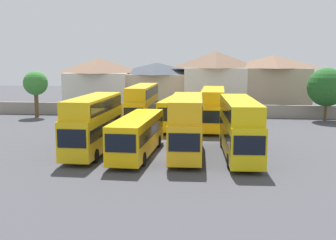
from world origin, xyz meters
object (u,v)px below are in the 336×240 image
(bus_2, at_px, (138,133))
(house_terrace_centre, at_px, (157,86))
(bus_1, at_px, (93,121))
(bus_3, at_px, (187,123))
(bus_4, at_px, (240,125))
(house_terrace_right, at_px, (216,81))
(tree_behind_wall, at_px, (327,87))
(bus_6, at_px, (176,111))
(bus_7, at_px, (213,106))
(bus_5, at_px, (142,104))
(house_terrace_far_right, at_px, (272,83))
(tree_left_of_lot, at_px, (36,84))
(house_terrace_left, at_px, (100,83))

(bus_2, height_order, house_terrace_centre, house_terrace_centre)
(bus_1, relative_size, bus_3, 1.01)
(bus_3, height_order, bus_4, bus_3)
(bus_4, relative_size, house_terrace_right, 1.22)
(house_terrace_right, height_order, tree_behind_wall, house_terrace_right)
(bus_2, distance_m, bus_6, 14.72)
(bus_3, distance_m, bus_7, 14.18)
(bus_5, bearing_deg, bus_1, -8.26)
(house_terrace_far_right, bearing_deg, tree_behind_wall, -60.32)
(tree_left_of_lot, bearing_deg, bus_5, -22.08)
(bus_1, bearing_deg, house_terrace_far_right, 149.10)
(bus_6, height_order, house_terrace_far_right, house_terrace_far_right)
(bus_2, distance_m, bus_7, 15.71)
(house_terrace_centre, xyz_separation_m, house_terrace_right, (9.53, -1.25, 0.93))
(house_terrace_far_right, distance_m, tree_left_of_lot, 35.65)
(bus_5, distance_m, house_terrace_far_right, 24.92)
(house_terrace_centre, bearing_deg, bus_6, -75.11)
(bus_1, height_order, house_terrace_centre, house_terrace_centre)
(bus_1, relative_size, bus_6, 0.92)
(tree_left_of_lot, bearing_deg, house_terrace_left, 61.93)
(house_terrace_centre, bearing_deg, bus_5, -87.44)
(bus_4, xyz_separation_m, tree_behind_wall, (12.52, 21.74, 1.77))
(bus_2, bearing_deg, bus_4, 95.50)
(bus_4, bearing_deg, house_terrace_far_right, 164.58)
(bus_1, relative_size, bus_4, 0.88)
(house_terrace_left, xyz_separation_m, tree_behind_wall, (33.57, -10.30, 0.21))
(bus_4, relative_size, house_terrace_left, 1.13)
(bus_5, xyz_separation_m, house_terrace_right, (8.71, 17.09, 1.97))
(tree_left_of_lot, bearing_deg, bus_7, -15.58)
(house_terrace_centre, bearing_deg, house_terrace_right, -7.45)
(bus_1, xyz_separation_m, house_terrace_far_right, (19.38, 31.76, 1.67))
(bus_7, relative_size, tree_left_of_lot, 1.70)
(bus_4, relative_size, tree_behind_wall, 1.72)
(bus_2, bearing_deg, tree_behind_wall, 138.43)
(bus_1, distance_m, bus_3, 8.12)
(bus_4, bearing_deg, house_terrace_left, -149.93)
(bus_3, relative_size, house_terrace_left, 0.99)
(bus_5, relative_size, bus_6, 1.01)
(tree_behind_wall, bearing_deg, bus_5, -161.85)
(bus_5, bearing_deg, house_terrace_left, -151.13)
(bus_4, height_order, tree_left_of_lot, tree_left_of_lot)
(bus_1, xyz_separation_m, bus_2, (3.99, -0.49, -0.88))
(bus_2, distance_m, house_terrace_left, 34.99)
(bus_1, relative_size, house_terrace_right, 1.07)
(bus_6, bearing_deg, bus_3, 12.94)
(bus_5, distance_m, bus_7, 8.45)
(bus_6, bearing_deg, bus_4, 29.33)
(bus_2, distance_m, house_terrace_right, 32.55)
(bus_1, xyz_separation_m, bus_3, (8.12, -0.13, 0.05))
(bus_1, xyz_separation_m, bus_7, (10.24, 13.89, -0.12))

